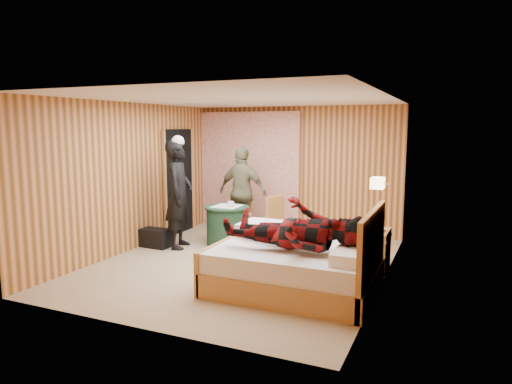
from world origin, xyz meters
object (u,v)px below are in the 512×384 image
at_px(woman_standing, 179,194).
at_px(man_on_bed, 295,218).
at_px(round_table, 227,225).
at_px(chair_near, 271,217).
at_px(nightstand, 373,249).
at_px(duffel_bag, 155,238).
at_px(wall_lamp, 378,183).
at_px(bed, 298,265).
at_px(man_at_table, 243,192).
at_px(chair_far, 240,209).

bearing_deg(woman_standing, man_on_bed, -134.96).
relative_size(round_table, chair_near, 0.86).
xyz_separation_m(nightstand, duffel_bag, (-3.73, -0.22, -0.15)).
distance_m(wall_lamp, duffel_bag, 3.95).
height_order(chair_near, man_on_bed, man_on_bed).
height_order(nightstand, woman_standing, woman_standing).
xyz_separation_m(bed, nightstand, (0.76, 1.21, -0.01)).
bearing_deg(man_on_bed, chair_near, 119.10).
bearing_deg(man_on_bed, man_at_table, 126.95).
relative_size(chair_near, duffel_bag, 1.62).
bearing_deg(round_table, wall_lamp, -10.69).
distance_m(nightstand, man_at_table, 2.92).
height_order(wall_lamp, nightstand, wall_lamp).
height_order(round_table, duffel_bag, round_table).
xyz_separation_m(bed, round_table, (-1.89, 1.66, 0.03)).
bearing_deg(man_at_table, round_table, 95.14).
distance_m(chair_near, man_on_bed, 2.35).
relative_size(round_table, woman_standing, 0.42).
relative_size(round_table, chair_far, 0.85).
bearing_deg(man_on_bed, bed, 96.88).
bearing_deg(chair_near, chair_far, -98.85).
height_order(bed, woman_standing, woman_standing).
distance_m(bed, man_on_bed, 0.70).
xyz_separation_m(chair_far, woman_standing, (-0.63, -1.14, 0.40)).
distance_m(nightstand, chair_near, 1.95).
bearing_deg(bed, chair_far, 130.06).
xyz_separation_m(chair_far, man_on_bed, (1.95, -2.51, 0.45)).
relative_size(bed, chair_far, 2.21).
bearing_deg(woman_standing, man_at_table, -46.31).
bearing_deg(woman_standing, bed, -131.08).
distance_m(chair_far, duffel_bag, 1.71).
relative_size(duffel_bag, woman_standing, 0.30).
relative_size(wall_lamp, round_table, 0.33).
bearing_deg(duffel_bag, man_on_bed, -19.19).
bearing_deg(man_at_table, nightstand, 162.38).
height_order(nightstand, chair_far, chair_far).
bearing_deg(man_on_bed, nightstand, 63.03).
xyz_separation_m(round_table, woman_standing, (-0.66, -0.52, 0.58)).
height_order(round_table, man_on_bed, man_on_bed).
distance_m(chair_far, chair_near, 0.96).
bearing_deg(round_table, chair_near, 9.21).
distance_m(woman_standing, man_at_table, 1.35).
bearing_deg(bed, nightstand, 57.86).
relative_size(wall_lamp, nightstand, 0.42).
height_order(nightstand, chair_near, chair_near).
relative_size(bed, man_on_bed, 1.16).
bearing_deg(man_at_table, chair_near, 151.36).
bearing_deg(duffel_bag, man_at_table, 53.61).
height_order(nightstand, man_at_table, man_at_table).
xyz_separation_m(nightstand, man_on_bed, (-0.73, -1.43, 0.68)).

